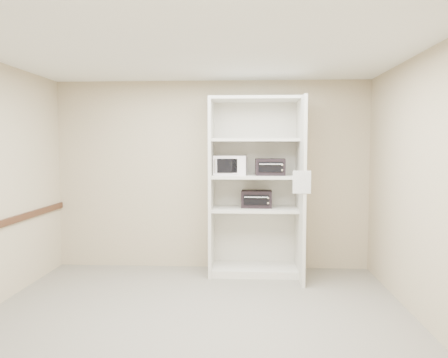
{
  "coord_description": "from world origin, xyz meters",
  "views": [
    {
      "loc": [
        0.51,
        -4.28,
        1.75
      ],
      "look_at": [
        0.21,
        1.35,
        1.34
      ],
      "focal_mm": 35.0,
      "sensor_mm": 36.0,
      "label": 1
    }
  ],
  "objects_px": {
    "toaster_oven_upper": "(270,167)",
    "shelving_unit": "(258,192)",
    "microwave": "(230,165)",
    "toaster_oven_lower": "(257,199)"
  },
  "relations": [
    {
      "from": "shelving_unit",
      "to": "toaster_oven_upper",
      "type": "distance_m",
      "value": 0.39
    },
    {
      "from": "toaster_oven_upper",
      "to": "toaster_oven_lower",
      "type": "relative_size",
      "value": 0.95
    },
    {
      "from": "toaster_oven_upper",
      "to": "toaster_oven_lower",
      "type": "bearing_deg",
      "value": 160.92
    },
    {
      "from": "shelving_unit",
      "to": "toaster_oven_lower",
      "type": "xyz_separation_m",
      "value": [
        -0.02,
        0.05,
        -0.1
      ]
    },
    {
      "from": "toaster_oven_lower",
      "to": "shelving_unit",
      "type": "bearing_deg",
      "value": -66.76
    },
    {
      "from": "microwave",
      "to": "toaster_oven_lower",
      "type": "relative_size",
      "value": 1.06
    },
    {
      "from": "microwave",
      "to": "toaster_oven_lower",
      "type": "distance_m",
      "value": 0.59
    },
    {
      "from": "shelving_unit",
      "to": "microwave",
      "type": "height_order",
      "value": "shelving_unit"
    },
    {
      "from": "toaster_oven_upper",
      "to": "shelving_unit",
      "type": "bearing_deg",
      "value": 177.14
    },
    {
      "from": "toaster_oven_lower",
      "to": "microwave",
      "type": "bearing_deg",
      "value": -175.99
    }
  ]
}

